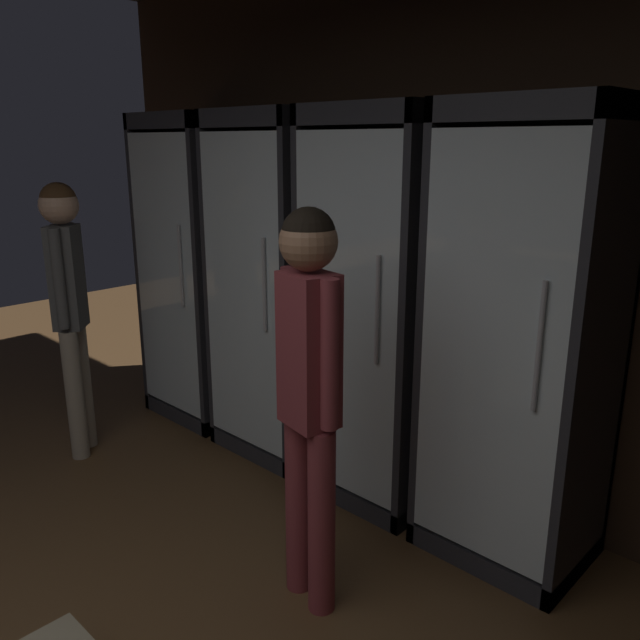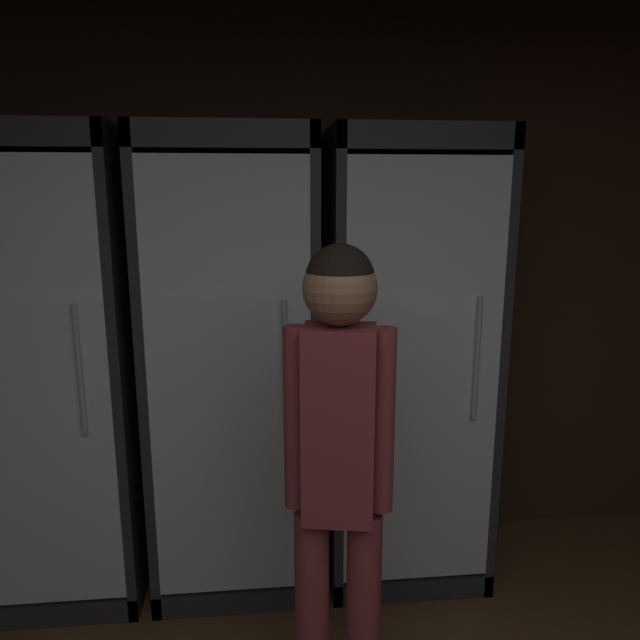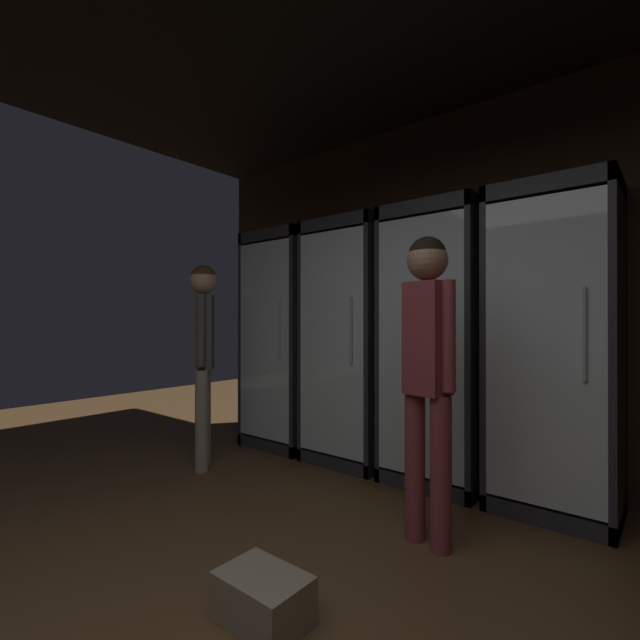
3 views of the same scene
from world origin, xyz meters
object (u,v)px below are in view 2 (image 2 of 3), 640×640
cooler_left (54,375)px  cooler_center (234,370)px  shopper_near (339,453)px  cooler_right (403,365)px

cooler_left → cooler_center: 0.76m
cooler_left → cooler_center: size_ratio=1.00×
cooler_left → cooler_center: (0.76, 0.00, 0.00)m
cooler_center → cooler_left: bearing=-179.9°
cooler_center → shopper_near: cooler_center is taller
cooler_center → cooler_right: (0.76, -0.00, 0.00)m
shopper_near → cooler_left: bearing=140.5°
cooler_right → shopper_near: size_ratio=1.24×
cooler_right → cooler_left: bearing=180.0°
cooler_left → cooler_right: same height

